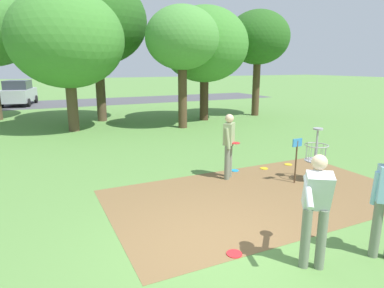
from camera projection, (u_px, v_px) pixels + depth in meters
The scene contains 17 objects.
ground_plane at pixel (219, 251), 5.34m from camera, with size 160.00×160.00×0.00m, color #5B8942.
dirt_tee_pad at pixel (260, 195), 7.61m from camera, with size 6.79×3.89×0.01m, color brown.
disc_golf_basket at pixel (314, 153), 8.40m from camera, with size 0.98×0.58×1.39m.
player_foreground_watching at pixel (229, 143), 8.57m from camera, with size 0.46×0.45×1.71m.
player_waiting_left at pixel (316, 205), 4.70m from camera, with size 0.98×0.78×1.71m.
frisbee_mid_grass at pixel (315, 161), 10.35m from camera, with size 0.22×0.22×0.02m, color white.
frisbee_far_left at pixel (288, 164), 9.97m from camera, with size 0.23×0.23×0.02m, color gold.
frisbee_far_right at pixel (264, 168), 9.58m from camera, with size 0.23×0.23×0.02m, color gold.
frisbee_scattered_a at pixel (235, 171), 9.39m from camera, with size 0.23×0.23×0.02m, color #1E93DB.
frisbee_scattered_b at pixel (234, 254), 5.24m from camera, with size 0.25×0.25×0.02m, color red.
tree_near_left at pixel (182, 39), 15.02m from camera, with size 3.36×3.36×5.56m.
tree_mid_center at pixel (67, 40), 14.25m from camera, with size 4.90×4.90×6.09m.
tree_mid_right at pixel (205, 45), 17.32m from camera, with size 4.56×4.56×5.92m.
tree_far_left at pixel (96, 22), 16.78m from camera, with size 5.10×5.10×7.27m.
tree_far_right at pixel (258, 38), 18.91m from camera, with size 3.57×3.57×5.99m.
parking_lot_strip at pixel (68, 103), 26.35m from camera, with size 36.00×6.00×0.01m, color #4C4C51.
parked_car_center_left at pixel (19, 93), 24.83m from camera, with size 2.61×4.48×1.84m.
Camera 1 is at (-2.47, -4.14, 2.91)m, focal length 31.04 mm.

